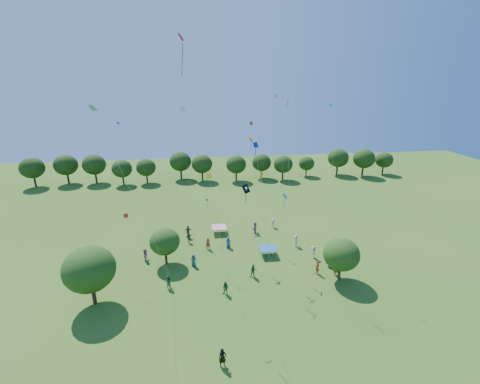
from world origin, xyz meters
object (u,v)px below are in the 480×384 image
object	(u,v)px
near_tree_west	(89,269)
red_high_kite	(193,88)
near_tree_north	(165,242)
tent_red_stripe	(219,227)
tent_blue	(268,248)
near_tree_east	(341,254)
pirate_kite	(246,190)
man_in_black	(223,358)

from	to	relation	value
near_tree_west	red_high_kite	distance (m)	21.24
near_tree_west	red_high_kite	size ratio (longest dim) A/B	0.26
near_tree_north	red_high_kite	bearing A→B (deg)	-37.85
tent_red_stripe	tent_blue	xyz separation A→B (m)	(6.11, -7.58, 0.00)
near_tree_west	near_tree_north	world-z (taller)	near_tree_west
near_tree_east	red_high_kite	world-z (taller)	red_high_kite
tent_red_stripe	pirate_kite	size ratio (longest dim) A/B	0.25
near_tree_north	near_tree_east	size ratio (longest dim) A/B	0.93
red_high_kite	pirate_kite	bearing A→B (deg)	31.96
near_tree_north	pirate_kite	world-z (taller)	pirate_kite
tent_blue	pirate_kite	xyz separation A→B (m)	(-3.00, -0.09, 8.50)
red_high_kite	near_tree_east	bearing A→B (deg)	-9.79
near_tree_west	tent_blue	world-z (taller)	near_tree_west
near_tree_east	tent_blue	bearing A→B (deg)	137.54
near_tree_east	tent_blue	distance (m)	10.12
tent_red_stripe	man_in_black	size ratio (longest dim) A/B	1.25
tent_red_stripe	tent_blue	size ratio (longest dim) A/B	1.00
near_tree_west	tent_red_stripe	xyz separation A→B (m)	(14.23, 15.11, -3.18)
near_tree_east	tent_red_stripe	world-z (taller)	near_tree_east
near_tree_east	near_tree_west	bearing A→B (deg)	-178.16
near_tree_west	tent_red_stripe	world-z (taller)	near_tree_west
near_tree_north	near_tree_east	world-z (taller)	near_tree_east
near_tree_east	tent_blue	xyz separation A→B (m)	(-7.26, 6.64, -2.35)
pirate_kite	man_in_black	bearing A→B (deg)	-104.61
man_in_black	red_high_kite	bearing A→B (deg)	88.62
tent_red_stripe	red_high_kite	bearing A→B (deg)	-104.18
near_tree_north	red_high_kite	size ratio (longest dim) A/B	0.19
near_tree_north	red_high_kite	distance (m)	19.48
near_tree_east	man_in_black	distance (m)	18.30
tent_red_stripe	pirate_kite	distance (m)	11.87
near_tree_west	near_tree_east	world-z (taller)	near_tree_west
near_tree_west	man_in_black	world-z (taller)	near_tree_west
near_tree_west	pirate_kite	bearing A→B (deg)	23.21
near_tree_north	tent_blue	world-z (taller)	near_tree_north
red_high_kite	man_in_black	bearing A→B (deg)	-83.45
near_tree_north	man_in_black	size ratio (longest dim) A/B	2.77
near_tree_west	pirate_kite	xyz separation A→B (m)	(17.35, 7.44, 5.31)
red_high_kite	near_tree_west	bearing A→B (deg)	-161.96
pirate_kite	tent_red_stripe	bearing A→B (deg)	112.09
near_tree_west	tent_red_stripe	bearing A→B (deg)	46.72
near_tree_east	tent_red_stripe	size ratio (longest dim) A/B	2.40
near_tree_west	tent_blue	xyz separation A→B (m)	(20.34, 7.53, -3.18)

